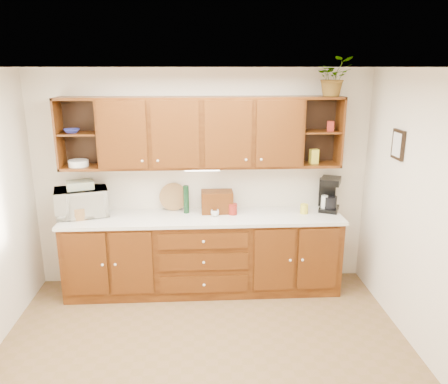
{
  "coord_description": "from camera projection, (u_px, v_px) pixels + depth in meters",
  "views": [
    {
      "loc": [
        -0.03,
        -3.36,
        2.6
      ],
      "look_at": [
        0.23,
        1.15,
        1.31
      ],
      "focal_mm": 35.0,
      "sensor_mm": 36.0,
      "label": 1
    }
  ],
  "objects": [
    {
      "name": "pantry_box_yellow",
      "position": [
        314.0,
        156.0,
        5.08
      ],
      "size": [
        0.11,
        0.09,
        0.17
      ],
      "primitive_type": "cube",
      "rotation": [
        0.0,
        0.0,
        0.2
      ],
      "color": "yellow",
      "rests_on": "upper_cabinets"
    },
    {
      "name": "wine_bottle",
      "position": [
        186.0,
        199.0,
        5.13
      ],
      "size": [
        0.07,
        0.07,
        0.33
      ],
      "primitive_type": "cylinder",
      "rotation": [
        0.0,
        0.0,
        0.11
      ],
      "color": "#103219",
      "rests_on": "countertop"
    },
    {
      "name": "towel_stack",
      "position": [
        80.0,
        185.0,
        4.99
      ],
      "size": [
        0.35,
        0.3,
        0.09
      ],
      "primitive_type": "cube",
      "rotation": [
        0.0,
        0.0,
        0.34
      ],
      "color": "#D8BF66",
      "rests_on": "microwave"
    },
    {
      "name": "potted_plant",
      "position": [
        334.0,
        77.0,
        4.8
      ],
      "size": [
        0.39,
        0.33,
        0.43
      ],
      "primitive_type": "imported",
      "rotation": [
        0.0,
        0.0,
        0.01
      ],
      "color": "#999999",
      "rests_on": "upper_cabinets"
    },
    {
      "name": "canister_yellow",
      "position": [
        304.0,
        209.0,
        5.14
      ],
      "size": [
        0.11,
        0.11,
        0.11
      ],
      "primitive_type": "cylinder",
      "rotation": [
        0.0,
        0.0,
        0.19
      ],
      "color": "yellow",
      "rests_on": "countertop"
    },
    {
      "name": "bread_box",
      "position": [
        217.0,
        202.0,
        5.17
      ],
      "size": [
        0.37,
        0.24,
        0.26
      ],
      "primitive_type": "cube",
      "rotation": [
        0.0,
        0.0,
        0.01
      ],
      "color": "#341505",
      "rests_on": "countertop"
    },
    {
      "name": "canister_white",
      "position": [
        324.0,
        203.0,
        5.21
      ],
      "size": [
        0.1,
        0.1,
        0.19
      ],
      "primitive_type": "cylinder",
      "rotation": [
        0.0,
        0.0,
        -0.25
      ],
      "color": "white",
      "rests_on": "countertop"
    },
    {
      "name": "countertop",
      "position": [
        203.0,
        218.0,
        5.07
      ],
      "size": [
        3.24,
        0.64,
        0.04
      ],
      "primitive_type": "cube",
      "color": "white",
      "rests_on": "base_cabinets"
    },
    {
      "name": "ceiling",
      "position": [
        202.0,
        67.0,
        3.23
      ],
      "size": [
        4.0,
        4.0,
        0.0
      ],
      "primitive_type": "plane",
      "rotation": [
        3.14,
        0.0,
        0.0
      ],
      "color": "white",
      "rests_on": "back_wall"
    },
    {
      "name": "wicker_basket",
      "position": [
        80.0,
        212.0,
        4.99
      ],
      "size": [
        0.31,
        0.31,
        0.14
      ],
      "primitive_type": "cylinder",
      "rotation": [
        0.0,
        0.0,
        0.29
      ],
      "color": "olive",
      "rests_on": "countertop"
    },
    {
      "name": "woven_tray",
      "position": [
        174.0,
        209.0,
        5.28
      ],
      "size": [
        0.34,
        0.11,
        0.33
      ],
      "primitive_type": "cylinder",
      "rotation": [
        1.36,
        0.0,
        0.08
      ],
      "color": "olive",
      "rests_on": "countertop"
    },
    {
      "name": "back_wall",
      "position": [
        202.0,
        179.0,
        5.26
      ],
      "size": [
        4.0,
        0.0,
        4.0
      ],
      "primitive_type": "plane",
      "rotation": [
        1.57,
        0.0,
        0.0
      ],
      "color": "silver",
      "rests_on": "floor"
    },
    {
      "name": "base_cabinets",
      "position": [
        203.0,
        254.0,
        5.21
      ],
      "size": [
        3.2,
        0.6,
        0.9
      ],
      "primitive_type": "cube",
      "color": "#341505",
      "rests_on": "floor"
    },
    {
      "name": "plate_stack",
      "position": [
        79.0,
        163.0,
        4.95
      ],
      "size": [
        0.29,
        0.29,
        0.07
      ],
      "primitive_type": "cylinder",
      "rotation": [
        0.0,
        0.0,
        -0.34
      ],
      "color": "white",
      "rests_on": "upper_cabinets"
    },
    {
      "name": "canister_red",
      "position": [
        233.0,
        209.0,
        5.1
      ],
      "size": [
        0.12,
        0.12,
        0.13
      ],
      "primitive_type": "cylinder",
      "rotation": [
        0.0,
        0.0,
        -0.18
      ],
      "color": "maroon",
      "rests_on": "countertop"
    },
    {
      "name": "pantry_box_red",
      "position": [
        330.0,
        126.0,
        4.97
      ],
      "size": [
        0.09,
        0.08,
        0.11
      ],
      "primitive_type": "cube",
      "rotation": [
        0.0,
        0.0,
        -0.23
      ],
      "color": "maroon",
      "rests_on": "upper_cabinets"
    },
    {
      "name": "bowl_stack",
      "position": [
        72.0,
        131.0,
        4.84
      ],
      "size": [
        0.22,
        0.22,
        0.04
      ],
      "primitive_type": "imported",
      "rotation": [
        0.0,
        0.0,
        0.26
      ],
      "color": "#283093",
      "rests_on": "upper_cabinets"
    },
    {
      "name": "undercabinet_light",
      "position": [
        202.0,
        170.0,
        5.01
      ],
      "size": [
        0.4,
        0.05,
        0.02
      ],
      "primitive_type": "cube",
      "color": "white",
      "rests_on": "upper_cabinets"
    },
    {
      "name": "coffee_maker",
      "position": [
        329.0,
        194.0,
        5.23
      ],
      "size": [
        0.31,
        0.35,
        0.41
      ],
      "rotation": [
        0.0,
        0.0,
        -0.41
      ],
      "color": "black",
      "rests_on": "countertop"
    },
    {
      "name": "framed_picture",
      "position": [
        398.0,
        145.0,
        4.41
      ],
      "size": [
        0.03,
        0.24,
        0.3
      ],
      "primitive_type": "cube",
      "color": "black",
      "rests_on": "right_wall"
    },
    {
      "name": "mug_tree",
      "position": [
        216.0,
        211.0,
        5.12
      ],
      "size": [
        0.24,
        0.24,
        0.26
      ],
      "rotation": [
        0.0,
        0.0,
        0.32
      ],
      "color": "#341505",
      "rests_on": "countertop"
    },
    {
      "name": "microwave",
      "position": [
        82.0,
        202.0,
        5.05
      ],
      "size": [
        0.67,
        0.54,
        0.32
      ],
      "primitive_type": "imported",
      "rotation": [
        0.0,
        0.0,
        0.27
      ],
      "color": "beige",
      "rests_on": "countertop"
    },
    {
      "name": "floor",
      "position": [
        206.0,
        366.0,
        3.94
      ],
      "size": [
        4.0,
        4.0,
        0.0
      ],
      "primitive_type": "plane",
      "color": "brown",
      "rests_on": "ground"
    },
    {
      "name": "right_wall",
      "position": [
        440.0,
        227.0,
        3.69
      ],
      "size": [
        0.0,
        3.5,
        3.5
      ],
      "primitive_type": "plane",
      "rotation": [
        1.57,
        0.0,
        -1.57
      ],
      "color": "silver",
      "rests_on": "floor"
    },
    {
      "name": "upper_cabinets",
      "position": [
        203.0,
        132.0,
        4.95
      ],
      "size": [
        3.2,
        0.33,
        0.8
      ],
      "color": "#341505",
      "rests_on": "back_wall"
    }
  ]
}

